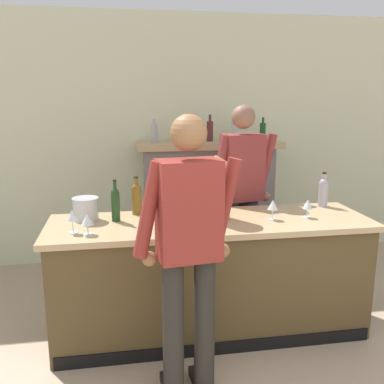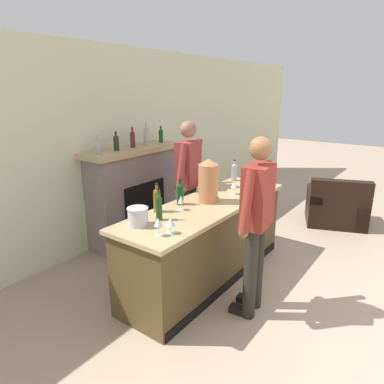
# 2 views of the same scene
# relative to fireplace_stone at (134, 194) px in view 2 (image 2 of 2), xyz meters

# --- Properties ---
(wall_back_panel) EXTENTS (12.00, 0.07, 2.75)m
(wall_back_panel) POSITION_rel_fireplace_stone_xyz_m (-0.15, 0.26, 0.67)
(wall_back_panel) COLOR beige
(wall_back_panel) RESTS_ON ground_plane
(bar_counter) EXTENTS (2.48, 0.75, 0.93)m
(bar_counter) POSITION_rel_fireplace_stone_xyz_m (-0.29, -1.49, -0.23)
(bar_counter) COLOR #503E22
(bar_counter) RESTS_ON ground_plane
(fireplace_stone) EXTENTS (1.57, 0.52, 1.70)m
(fireplace_stone) POSITION_rel_fireplace_stone_xyz_m (0.00, 0.00, 0.00)
(fireplace_stone) COLOR gray
(fireplace_stone) RESTS_ON ground_plane
(armchair_black) EXTENTS (1.08, 1.14, 0.81)m
(armchair_black) POSITION_rel_fireplace_stone_xyz_m (2.38, -2.28, -0.43)
(armchair_black) COLOR black
(armchair_black) RESTS_ON ground_plane
(person_customer) EXTENTS (0.65, 0.34, 1.77)m
(person_customer) POSITION_rel_fireplace_stone_xyz_m (-0.58, -2.22, 0.28)
(person_customer) COLOR #292721
(person_customer) RESTS_ON ground_plane
(person_bartender) EXTENTS (0.65, 0.36, 1.79)m
(person_bartender) POSITION_rel_fireplace_stone_xyz_m (0.13, -0.91, 0.29)
(person_bartender) COLOR #3C394B
(person_bartender) RESTS_ON ground_plane
(copper_dispenser) EXTENTS (0.23, 0.27, 0.50)m
(copper_dispenser) POSITION_rel_fireplace_stone_xyz_m (-0.25, -1.46, 0.48)
(copper_dispenser) COLOR #BF7B4E
(copper_dispenser) RESTS_ON bar_counter
(ice_bucket_steel) EXTENTS (0.20, 0.20, 0.18)m
(ice_bucket_steel) POSITION_rel_fireplace_stone_xyz_m (-1.23, -1.33, 0.32)
(ice_bucket_steel) COLOR silver
(ice_bucket_steel) RESTS_ON bar_counter
(wine_bottle_burgundy_dark) EXTENTS (0.08, 0.08, 0.30)m
(wine_bottle_burgundy_dark) POSITION_rel_fireplace_stone_xyz_m (0.76, -1.23, 0.36)
(wine_bottle_burgundy_dark) COLOR #AAA6B3
(wine_bottle_burgundy_dark) RESTS_ON bar_counter
(wine_bottle_merlot_tall) EXTENTS (0.06, 0.06, 0.32)m
(wine_bottle_merlot_tall) POSITION_rel_fireplace_stone_xyz_m (-1.01, -1.39, 0.37)
(wine_bottle_merlot_tall) COLOR #1E3E1B
(wine_bottle_merlot_tall) RESTS_ON bar_counter
(wine_bottle_cabernet_heavy) EXTENTS (0.08, 0.08, 0.29)m
(wine_bottle_cabernet_heavy) POSITION_rel_fireplace_stone_xyz_m (-0.51, -1.26, 0.36)
(wine_bottle_cabernet_heavy) COLOR #0E4419
(wine_bottle_cabernet_heavy) RESTS_ON bar_counter
(wine_bottle_chardonnay_pale) EXTENTS (0.08, 0.08, 0.31)m
(wine_bottle_chardonnay_pale) POSITION_rel_fireplace_stone_xyz_m (-0.84, -1.22, 0.37)
(wine_bottle_chardonnay_pale) COLOR brown
(wine_bottle_chardonnay_pale) RESTS_ON bar_counter
(wine_glass_front_right) EXTENTS (0.09, 0.09, 0.15)m
(wine_glass_front_right) POSITION_rel_fireplace_stone_xyz_m (-1.19, -1.69, 0.33)
(wine_glass_front_right) COLOR silver
(wine_glass_front_right) RESTS_ON bar_counter
(wine_glass_near_bucket) EXTENTS (0.08, 0.08, 0.15)m
(wine_glass_near_bucket) POSITION_rel_fireplace_stone_xyz_m (0.47, -1.54, 0.33)
(wine_glass_near_bucket) COLOR silver
(wine_glass_near_bucket) RESTS_ON bar_counter
(wine_glass_mid_counter) EXTENTS (0.07, 0.07, 0.17)m
(wine_glass_mid_counter) POSITION_rel_fireplace_stone_xyz_m (-1.30, -1.64, 0.35)
(wine_glass_mid_counter) COLOR silver
(wine_glass_mid_counter) RESTS_ON bar_counter
(wine_glass_by_dispenser) EXTENTS (0.08, 0.08, 0.16)m
(wine_glass_by_dispenser) POSITION_rel_fireplace_stone_xyz_m (0.19, -1.55, 0.34)
(wine_glass_by_dispenser) COLOR silver
(wine_glass_by_dispenser) RESTS_ON bar_counter
(wine_glass_front_left) EXTENTS (0.07, 0.07, 0.16)m
(wine_glass_front_left) POSITION_rel_fireplace_stone_xyz_m (-0.65, -1.39, 0.34)
(wine_glass_front_left) COLOR silver
(wine_glass_front_left) RESTS_ON bar_counter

